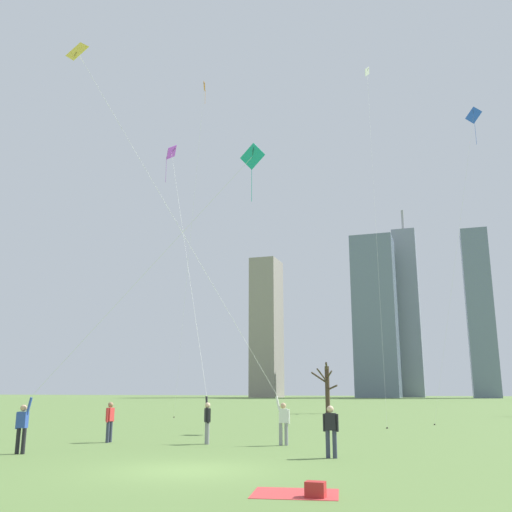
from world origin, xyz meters
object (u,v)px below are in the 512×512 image
bystander_far_off_by_trees (331,429)px  distant_kite_low_near_trees_orange (200,135)px  bystander_strolling_midfield (110,420)px  picnic_spot (307,491)px  bare_tree_far_right_edge (327,387)px  kite_flyer_midfield_center_teal (60,381)px  kite_flyer_foreground_right_purple (198,352)px  kite_flyer_foreground_left_yellow (224,314)px  distant_kite_drifting_left_blue (471,138)px  distant_kite_high_overhead_white (369,106)px

bystander_far_off_by_trees → distant_kite_low_near_trees_orange: bearing=125.8°
bystander_strolling_midfield → picnic_spot: 14.16m
bare_tree_far_right_edge → kite_flyer_midfield_center_teal: bearing=-93.4°
kite_flyer_foreground_right_purple → bare_tree_far_right_edge: bearing=90.5°
kite_flyer_foreground_left_yellow → distant_kite_low_near_trees_orange: (-8.02, 14.91, 15.82)m
bystander_far_off_by_trees → picnic_spot: (0.79, -6.74, -0.81)m
distant_kite_low_near_trees_orange → kite_flyer_foreground_right_purple: bearing=-65.0°
bystander_strolling_midfield → distant_kite_drifting_left_blue: distant_kite_drifting_left_blue is taller
distant_kite_low_near_trees_orange → bare_tree_far_right_edge: 25.69m
kite_flyer_foreground_left_yellow → kite_flyer_foreground_right_purple: size_ratio=1.07×
bystander_far_off_by_trees → distant_kite_drifting_left_blue: size_ratio=0.08×
distant_kite_drifting_left_blue → kite_flyer_foreground_left_yellow: bearing=-126.3°
distant_kite_high_overhead_white → picnic_spot: size_ratio=13.45×
kite_flyer_midfield_center_teal → kite_flyer_foreground_right_purple: (2.46, 6.28, 1.32)m
kite_flyer_midfield_center_teal → kite_flyer_foreground_right_purple: kite_flyer_foreground_right_purple is taller
bystander_strolling_midfield → bare_tree_far_right_edge: bare_tree_far_right_edge is taller
kite_flyer_foreground_right_purple → picnic_spot: kite_flyer_foreground_right_purple is taller
kite_flyer_midfield_center_teal → bare_tree_far_right_edge: size_ratio=2.55×
kite_flyer_midfield_center_teal → picnic_spot: 11.50m
kite_flyer_foreground_right_purple → bystander_far_off_by_trees: bearing=-34.5°
kite_flyer_foreground_left_yellow → distant_kite_low_near_trees_orange: bearing=118.3°
kite_flyer_midfield_center_teal → distant_kite_high_overhead_white: (8.68, 23.13, 20.74)m
distant_kite_low_near_trees_orange → picnic_spot: distant_kite_low_near_trees_orange is taller
kite_flyer_foreground_left_yellow → bystander_far_off_by_trees: bearing=-31.7°
picnic_spot → bystander_far_off_by_trees: bearing=96.6°
distant_kite_low_near_trees_orange → bare_tree_far_right_edge: size_ratio=5.42×
bystander_far_off_by_trees → distant_kite_low_near_trees_orange: distant_kite_low_near_trees_orange is taller
distant_kite_high_overhead_white → picnic_spot: (1.36, -28.25, -23.08)m
kite_flyer_midfield_center_teal → bystander_strolling_midfield: 4.53m
kite_flyer_foreground_left_yellow → distant_kite_high_overhead_white: bearing=76.6°
kite_flyer_foreground_left_yellow → distant_kite_low_near_trees_orange: size_ratio=0.74×
kite_flyer_foreground_right_purple → distant_kite_high_overhead_white: distant_kite_high_overhead_white is taller
bystander_strolling_midfield → distant_kite_low_near_trees_orange: (-3.16, 15.36, 20.10)m
picnic_spot → bare_tree_far_right_edge: size_ratio=0.44×
kite_flyer_foreground_left_yellow → bystander_strolling_midfield: bearing=-174.6°
kite_flyer_midfield_center_teal → picnic_spot: size_ratio=5.82×
bare_tree_far_right_edge → distant_kite_low_near_trees_orange: bearing=-109.5°
kite_flyer_foreground_left_yellow → distant_kite_drifting_left_blue: distant_kite_drifting_left_blue is taller
bystander_strolling_midfield → bare_tree_far_right_edge: 32.21m
bystander_far_off_by_trees → picnic_spot: 6.83m
kite_flyer_midfield_center_teal → bystander_strolling_midfield: size_ratio=7.25×
distant_kite_high_overhead_white → distant_kite_drifting_left_blue: distant_kite_high_overhead_white is taller
kite_flyer_foreground_left_yellow → picnic_spot: size_ratio=9.18×
distant_kite_high_overhead_white → picnic_spot: 36.50m
bare_tree_far_right_edge → kite_flyer_foreground_right_purple: bearing=-89.5°
bystander_strolling_midfield → kite_flyer_foreground_left_yellow: bearing=5.4°
bystander_strolling_midfield → bare_tree_far_right_edge: (2.75, 32.06, 1.50)m
distant_kite_low_near_trees_orange → bare_tree_far_right_edge: distant_kite_low_near_trees_orange is taller
kite_flyer_foreground_left_yellow → distant_kite_low_near_trees_orange: distant_kite_low_near_trees_orange is taller
kite_flyer_midfield_center_teal → distant_kite_low_near_trees_orange: 27.26m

